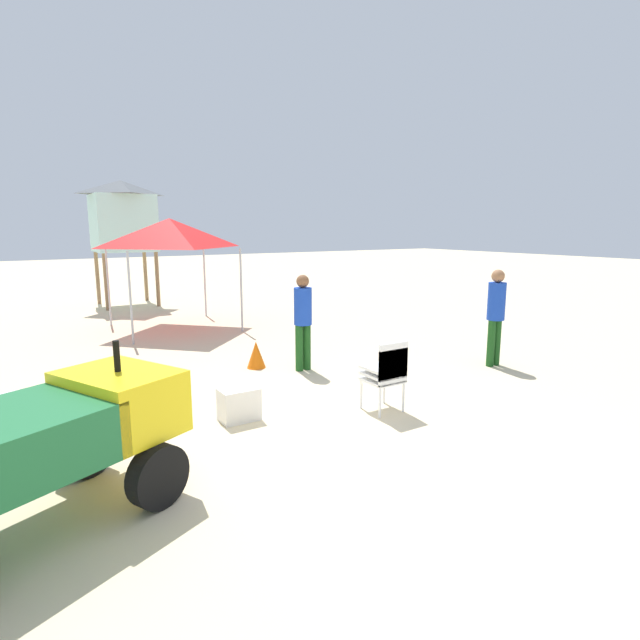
{
  "coord_description": "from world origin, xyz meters",
  "views": [
    {
      "loc": [
        -3.34,
        -5.07,
        2.55
      ],
      "look_at": [
        1.15,
        2.04,
        1.0
      ],
      "focal_mm": 28.35,
      "sensor_mm": 36.0,
      "label": 1
    }
  ],
  "objects_px": {
    "lifeguard_near_center": "(496,311)",
    "lifeguard_near_left": "(303,316)",
    "traffic_cone_near": "(256,355)",
    "utility_cart": "(38,442)",
    "stacked_plastic_chairs": "(387,370)",
    "popup_canopy": "(170,233)",
    "lifeguard_tower": "(123,216)",
    "cooler_box": "(239,404)"
  },
  "relations": [
    {
      "from": "utility_cart",
      "to": "lifeguard_near_center",
      "type": "distance_m",
      "value": 7.63
    },
    {
      "from": "stacked_plastic_chairs",
      "to": "lifeguard_near_center",
      "type": "relative_size",
      "value": 0.57
    },
    {
      "from": "lifeguard_near_left",
      "to": "lifeguard_near_center",
      "type": "distance_m",
      "value": 3.55
    },
    {
      "from": "stacked_plastic_chairs",
      "to": "popup_canopy",
      "type": "relative_size",
      "value": 0.37
    },
    {
      "from": "cooler_box",
      "to": "popup_canopy",
      "type": "bearing_deg",
      "value": 80.64
    },
    {
      "from": "utility_cart",
      "to": "popup_canopy",
      "type": "xyz_separation_m",
      "value": [
        3.5,
        8.1,
        1.62
      ]
    },
    {
      "from": "traffic_cone_near",
      "to": "cooler_box",
      "type": "height_order",
      "value": "traffic_cone_near"
    },
    {
      "from": "lifeguard_near_left",
      "to": "traffic_cone_near",
      "type": "height_order",
      "value": "lifeguard_near_left"
    },
    {
      "from": "lifeguard_tower",
      "to": "cooler_box",
      "type": "distance_m",
      "value": 11.73
    },
    {
      "from": "stacked_plastic_chairs",
      "to": "cooler_box",
      "type": "height_order",
      "value": "stacked_plastic_chairs"
    },
    {
      "from": "popup_canopy",
      "to": "traffic_cone_near",
      "type": "height_order",
      "value": "popup_canopy"
    },
    {
      "from": "stacked_plastic_chairs",
      "to": "traffic_cone_near",
      "type": "relative_size",
      "value": 2.06
    },
    {
      "from": "stacked_plastic_chairs",
      "to": "cooler_box",
      "type": "distance_m",
      "value": 2.07
    },
    {
      "from": "stacked_plastic_chairs",
      "to": "traffic_cone_near",
      "type": "distance_m",
      "value": 3.11
    },
    {
      "from": "lifeguard_near_center",
      "to": "traffic_cone_near",
      "type": "relative_size",
      "value": 3.63
    },
    {
      "from": "lifeguard_near_left",
      "to": "lifeguard_near_center",
      "type": "relative_size",
      "value": 0.96
    },
    {
      "from": "lifeguard_near_left",
      "to": "traffic_cone_near",
      "type": "relative_size",
      "value": 3.49
    },
    {
      "from": "stacked_plastic_chairs",
      "to": "lifeguard_tower",
      "type": "distance_m",
      "value": 12.46
    },
    {
      "from": "popup_canopy",
      "to": "lifeguard_near_left",
      "type": "bearing_deg",
      "value": -80.54
    },
    {
      "from": "stacked_plastic_chairs",
      "to": "traffic_cone_near",
      "type": "bearing_deg",
      "value": 100.51
    },
    {
      "from": "utility_cart",
      "to": "lifeguard_tower",
      "type": "height_order",
      "value": "lifeguard_tower"
    },
    {
      "from": "lifeguard_near_center",
      "to": "lifeguard_near_left",
      "type": "bearing_deg",
      "value": 152.6
    },
    {
      "from": "lifeguard_near_center",
      "to": "stacked_plastic_chairs",
      "type": "bearing_deg",
      "value": -165.85
    },
    {
      "from": "popup_canopy",
      "to": "traffic_cone_near",
      "type": "xyz_separation_m",
      "value": [
        0.19,
        -4.47,
        -2.16
      ]
    },
    {
      "from": "utility_cart",
      "to": "lifeguard_near_left",
      "type": "distance_m",
      "value": 5.3
    },
    {
      "from": "traffic_cone_near",
      "to": "cooler_box",
      "type": "relative_size",
      "value": 0.97
    },
    {
      "from": "stacked_plastic_chairs",
      "to": "lifeguard_near_left",
      "type": "distance_m",
      "value": 2.48
    },
    {
      "from": "utility_cart",
      "to": "stacked_plastic_chairs",
      "type": "relative_size",
      "value": 2.76
    },
    {
      "from": "stacked_plastic_chairs",
      "to": "lifeguard_near_center",
      "type": "bearing_deg",
      "value": 14.15
    },
    {
      "from": "popup_canopy",
      "to": "cooler_box",
      "type": "relative_size",
      "value": 5.42
    },
    {
      "from": "lifeguard_near_left",
      "to": "lifeguard_tower",
      "type": "height_order",
      "value": "lifeguard_tower"
    },
    {
      "from": "lifeguard_near_center",
      "to": "traffic_cone_near",
      "type": "bearing_deg",
      "value": 149.71
    },
    {
      "from": "lifeguard_near_left",
      "to": "traffic_cone_near",
      "type": "bearing_deg",
      "value": 137.99
    },
    {
      "from": "stacked_plastic_chairs",
      "to": "lifeguard_tower",
      "type": "xyz_separation_m",
      "value": [
        -0.9,
        12.21,
        2.3
      ]
    },
    {
      "from": "lifeguard_near_center",
      "to": "cooler_box",
      "type": "distance_m",
      "value": 5.16
    },
    {
      "from": "lifeguard_near_left",
      "to": "lifeguard_tower",
      "type": "bearing_deg",
      "value": 95.8
    },
    {
      "from": "stacked_plastic_chairs",
      "to": "popup_canopy",
      "type": "height_order",
      "value": "popup_canopy"
    },
    {
      "from": "lifeguard_near_center",
      "to": "utility_cart",
      "type": "bearing_deg",
      "value": -169.4
    },
    {
      "from": "utility_cart",
      "to": "lifeguard_tower",
      "type": "bearing_deg",
      "value": 75.31
    },
    {
      "from": "lifeguard_tower",
      "to": "traffic_cone_near",
      "type": "height_order",
      "value": "lifeguard_tower"
    },
    {
      "from": "lifeguard_near_center",
      "to": "lifeguard_tower",
      "type": "relative_size",
      "value": 0.45
    },
    {
      "from": "lifeguard_near_center",
      "to": "lifeguard_tower",
      "type": "height_order",
      "value": "lifeguard_tower"
    }
  ]
}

